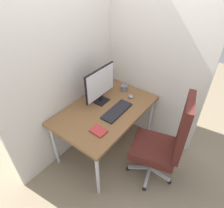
# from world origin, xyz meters

# --- Properties ---
(ground_plane) EXTENTS (8.00, 8.00, 0.00)m
(ground_plane) POSITION_xyz_m (0.00, 0.00, 0.00)
(ground_plane) COLOR gray
(wall_back) EXTENTS (2.20, 0.04, 2.80)m
(wall_back) POSITION_xyz_m (0.00, 0.45, 1.40)
(wall_back) COLOR silver
(wall_back) RESTS_ON ground_plane
(wall_side_right) EXTENTS (0.04, 1.72, 2.80)m
(wall_side_right) POSITION_xyz_m (0.69, -0.12, 1.40)
(wall_side_right) COLOR silver
(wall_side_right) RESTS_ON ground_plane
(desk) EXTENTS (1.32, 0.84, 0.73)m
(desk) POSITION_xyz_m (0.00, 0.00, 0.67)
(desk) COLOR brown
(desk) RESTS_ON ground_plane
(office_chair) EXTENTS (0.59, 0.64, 1.23)m
(office_chair) POSITION_xyz_m (0.05, -0.81, 0.60)
(office_chair) COLOR black
(office_chair) RESTS_ON ground_plane
(monitor) EXTENTS (0.52, 0.15, 0.48)m
(monitor) POSITION_xyz_m (0.09, 0.15, 1.00)
(monitor) COLOR black
(monitor) RESTS_ON desk
(keyboard) EXTENTS (0.46, 0.18, 0.03)m
(keyboard) POSITION_xyz_m (0.04, -0.15, 0.74)
(keyboard) COLOR black
(keyboard) RESTS_ON desk
(mouse) EXTENTS (0.09, 0.10, 0.04)m
(mouse) POSITION_xyz_m (0.40, -0.12, 0.75)
(mouse) COLOR gray
(mouse) RESTS_ON desk
(pen_holder) EXTENTS (0.10, 0.10, 0.16)m
(pen_holder) POSITION_xyz_m (0.49, 0.05, 0.78)
(pen_holder) COLOR slate
(pen_holder) RESTS_ON desk
(notebook) EXTENTS (0.14, 0.17, 0.02)m
(notebook) POSITION_xyz_m (-0.36, -0.19, 0.74)
(notebook) COLOR #B23333
(notebook) RESTS_ON desk
(coffee_mug) EXTENTS (0.12, 0.09, 0.10)m
(coffee_mug) POSITION_xyz_m (0.14, 0.34, 0.78)
(coffee_mug) COLOR purple
(coffee_mug) RESTS_ON desk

